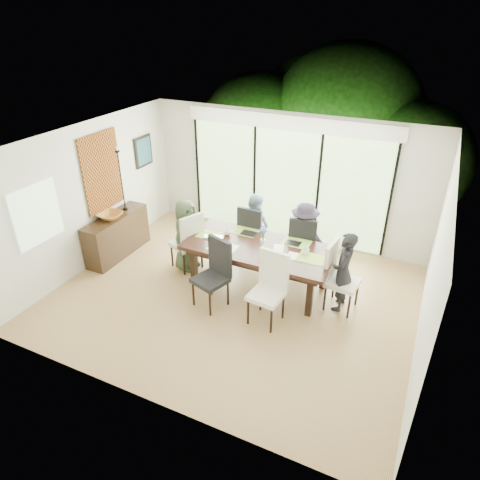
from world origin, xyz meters
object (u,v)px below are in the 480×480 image
at_px(vase, 263,243).
at_px(bowl, 110,216).
at_px(cup_b, 265,248).
at_px(person_right_end, 343,272).
at_px(chair_left_end, 186,240).
at_px(person_left_end, 186,235).
at_px(person_far_left, 254,228).
at_px(person_far_right, 304,238).
at_px(chair_near_left, 210,275).
at_px(cup_a, 227,232).
at_px(chair_far_left, 255,232).
at_px(laptop, 213,238).
at_px(chair_far_right, 304,242).
at_px(chair_near_right, 266,290).
at_px(table_top, 259,248).
at_px(cup_c, 305,251).
at_px(sideboard, 117,235).
at_px(chair_right_end, 344,278).

relative_size(vase, bowl, 0.29).
bearing_deg(cup_b, person_right_end, 4.30).
relative_size(chair_left_end, bowl, 2.63).
height_order(chair_left_end, person_left_end, person_left_end).
distance_m(person_far_left, vase, 0.94).
bearing_deg(person_far_right, person_far_left, -9.85).
xyz_separation_m(chair_near_left, cup_a, (-0.20, 1.02, 0.27)).
bearing_deg(chair_far_left, person_right_end, 158.42).
xyz_separation_m(vase, laptop, (-0.90, -0.15, -0.05)).
distance_m(chair_far_left, laptop, 1.06).
height_order(chair_left_end, person_far_right, person_far_right).
xyz_separation_m(chair_left_end, cup_b, (1.65, -0.10, 0.27)).
distance_m(chair_far_right, laptop, 1.71).
height_order(chair_near_right, vase, chair_near_right).
relative_size(person_right_end, cup_b, 12.90).
xyz_separation_m(chair_near_left, bowl, (-2.51, 0.59, 0.32)).
bearing_deg(laptop, person_far_right, 15.66).
relative_size(chair_far_right, vase, 9.17).
height_order(chair_near_right, cup_a, chair_near_right).
bearing_deg(person_right_end, bowl, -86.88).
relative_size(chair_near_right, person_far_left, 0.85).
height_order(chair_near_left, chair_near_right, same).
xyz_separation_m(chair_left_end, chair_far_right, (2.05, 0.85, 0.00)).
distance_m(chair_near_left, person_far_right, 2.00).
height_order(table_top, person_far_left, person_far_left).
relative_size(chair_far_left, person_right_end, 0.85).
height_order(chair_far_left, cup_c, chair_far_left).
distance_m(person_far_right, laptop, 1.69).
bearing_deg(sideboard, vase, 4.29).
bearing_deg(chair_left_end, cup_b, 110.78).
distance_m(person_far_left, cup_b, 1.12).
height_order(chair_far_right, sideboard, chair_far_right).
bearing_deg(cup_a, chair_far_right, 29.25).
bearing_deg(chair_right_end, table_top, 96.08).
xyz_separation_m(table_top, sideboard, (-3.01, -0.18, -0.35)).
height_order(person_left_end, cup_c, person_left_end).
xyz_separation_m(person_far_left, cup_c, (1.25, -0.73, 0.17)).
bearing_deg(chair_left_end, person_far_left, 152.58).
height_order(chair_far_right, cup_c, chair_far_right).
distance_m(chair_right_end, chair_near_right, 1.33).
bearing_deg(chair_left_end, chair_right_end, 114.25).
bearing_deg(chair_near_left, person_left_end, 156.79).
distance_m(chair_far_right, cup_c, 0.84).
relative_size(chair_left_end, cup_a, 8.87).
xyz_separation_m(chair_near_right, bowl, (-3.51, 0.59, 0.32)).
height_order(person_far_left, laptop, person_far_left).
relative_size(person_right_end, person_far_left, 1.00).
bearing_deg(sideboard, cup_c, 4.19).
distance_m(chair_left_end, chair_far_right, 2.22).
bearing_deg(chair_near_right, chair_left_end, 162.47).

